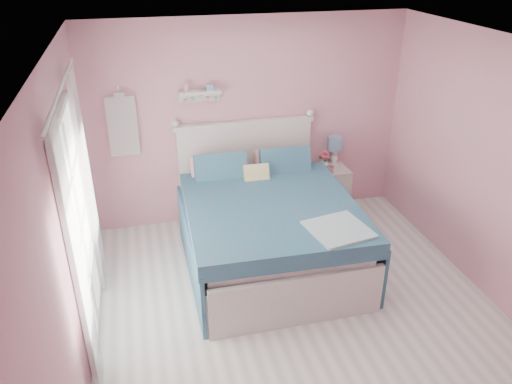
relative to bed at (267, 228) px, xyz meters
name	(u,v)px	position (x,y,z in m)	size (l,w,h in m)	color
floor	(303,319)	(0.08, -1.09, -0.43)	(4.50, 4.50, 0.00)	beige
room_shell	(311,175)	(0.08, -1.09, 1.15)	(4.50, 4.50, 4.50)	#D7888E
bed	(267,228)	(0.00, 0.00, 0.00)	(1.87, 2.33, 1.34)	silver
nightstand	(329,190)	(1.12, 0.91, -0.11)	(0.45, 0.44, 0.65)	beige
table_lamp	(335,145)	(1.21, 1.03, 0.49)	(0.20, 0.20, 0.39)	white
vase	(324,163)	(1.04, 0.96, 0.29)	(0.14, 0.14, 0.14)	silver
teacup	(330,170)	(1.05, 0.80, 0.26)	(0.11, 0.11, 0.09)	#C0818B
roses	(325,155)	(1.04, 0.95, 0.40)	(0.14, 0.11, 0.12)	#CB4562
wall_shelf	(199,93)	(-0.55, 1.10, 1.30)	(0.50, 0.15, 0.25)	silver
hanging_dress	(123,126)	(-1.48, 1.09, 0.97)	(0.34, 0.03, 0.72)	white
french_door	(80,231)	(-1.90, -0.69, 0.64)	(0.04, 1.32, 2.16)	silver
curtain_near	(78,269)	(-1.84, -1.44, 0.75)	(0.04, 0.40, 2.32)	white
curtain_far	(88,184)	(-1.84, 0.05, 0.75)	(0.04, 0.40, 2.32)	white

